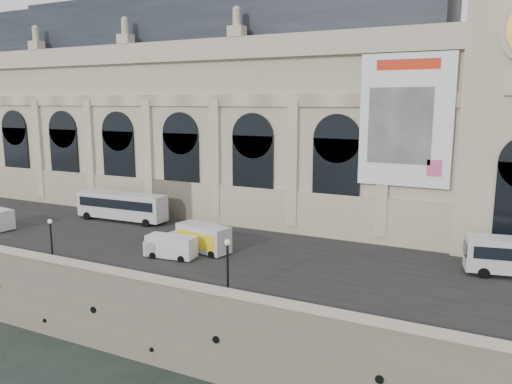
% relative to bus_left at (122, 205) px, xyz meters
% --- Properties ---
extents(ground, '(260.00, 260.00, 0.00)m').
position_rel_bus_left_xyz_m(ground, '(10.47, -17.99, -8.02)').
color(ground, black).
rests_on(ground, ground).
extents(quay, '(160.00, 70.00, 6.00)m').
position_rel_bus_left_xyz_m(quay, '(10.47, 17.01, -5.02)').
color(quay, gray).
rests_on(quay, ground).
extents(street, '(160.00, 24.00, 0.06)m').
position_rel_bus_left_xyz_m(street, '(10.47, -3.99, -1.99)').
color(street, '#2D2D2D').
rests_on(street, quay).
extents(parapet, '(160.00, 1.40, 1.21)m').
position_rel_bus_left_xyz_m(parapet, '(10.47, -17.39, -1.41)').
color(parapet, gray).
rests_on(parapet, quay).
extents(museum, '(69.00, 18.70, 29.10)m').
position_rel_bus_left_xyz_m(museum, '(4.49, 12.87, 11.70)').
color(museum, beige).
rests_on(museum, quay).
extents(bus_left, '(12.35, 3.22, 3.61)m').
position_rel_bus_left_xyz_m(bus_left, '(0.00, 0.00, 0.00)').
color(bus_left, silver).
rests_on(bus_left, quay).
extents(van_c, '(5.13, 2.44, 2.21)m').
position_rel_bus_left_xyz_m(van_c, '(14.19, -9.62, -0.89)').
color(van_c, silver).
rests_on(van_c, quay).
extents(box_truck, '(7.13, 3.53, 2.75)m').
position_rel_bus_left_xyz_m(box_truck, '(15.80, -6.44, -0.64)').
color(box_truck, silver).
rests_on(box_truck, quay).
extents(lamp_left, '(0.43, 0.43, 4.18)m').
position_rel_bus_left_xyz_m(lamp_left, '(5.34, -15.66, 0.05)').
color(lamp_left, black).
rests_on(lamp_left, quay).
extents(lamp_right, '(0.47, 0.47, 4.65)m').
position_rel_bus_left_xyz_m(lamp_right, '(24.22, -15.75, 0.29)').
color(lamp_right, black).
rests_on(lamp_right, quay).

